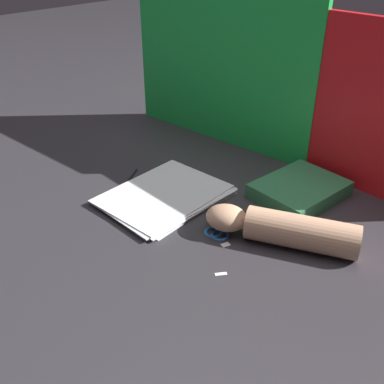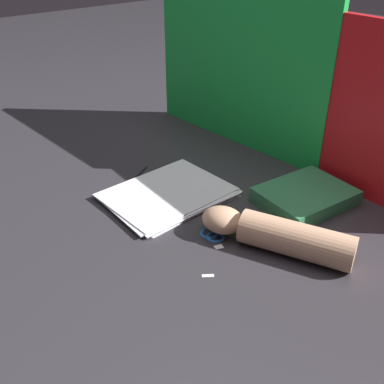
# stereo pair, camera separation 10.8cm
# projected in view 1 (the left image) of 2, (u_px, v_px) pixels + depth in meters

# --- Properties ---
(ground_plane) EXTENTS (6.00, 6.00, 0.00)m
(ground_plane) POSITION_uv_depth(u_px,v_px,m) (186.00, 206.00, 1.14)
(ground_plane) COLOR #2D2B30
(backdrop_panel_left) EXTENTS (0.67, 0.03, 0.47)m
(backdrop_panel_left) POSITION_uv_depth(u_px,v_px,m) (220.00, 67.00, 1.39)
(backdrop_panel_left) COLOR green
(backdrop_panel_left) RESTS_ON ground_plane
(backdrop_panel_center) EXTENTS (0.59, 0.08, 0.44)m
(backdrop_panel_center) POSITION_uv_depth(u_px,v_px,m) (342.00, 102.00, 1.17)
(backdrop_panel_center) COLOR red
(backdrop_panel_center) RESTS_ON ground_plane
(paper_stack) EXTENTS (0.26, 0.33, 0.02)m
(paper_stack) POSITION_uv_depth(u_px,v_px,m) (165.00, 196.00, 1.17)
(paper_stack) COLOR white
(paper_stack) RESTS_ON ground_plane
(book_closed) EXTENTS (0.21, 0.25, 0.04)m
(book_closed) POSITION_uv_depth(u_px,v_px,m) (300.00, 190.00, 1.17)
(book_closed) COLOR #2D7247
(book_closed) RESTS_ON ground_plane
(scissors) EXTENTS (0.08, 0.14, 0.01)m
(scissors) POSITION_uv_depth(u_px,v_px,m) (223.00, 228.00, 1.05)
(scissors) COLOR silver
(scissors) RESTS_ON ground_plane
(hand_forearm) EXTENTS (0.34, 0.20, 0.08)m
(hand_forearm) POSITION_uv_depth(u_px,v_px,m) (283.00, 229.00, 0.99)
(hand_forearm) COLOR tan
(hand_forearm) RESTS_ON ground_plane
(paper_scrap_near) EXTENTS (0.02, 0.02, 0.00)m
(paper_scrap_near) POSITION_uv_depth(u_px,v_px,m) (226.00, 245.00, 1.00)
(paper_scrap_near) COLOR white
(paper_scrap_near) RESTS_ON ground_plane
(paper_scrap_mid) EXTENTS (0.02, 0.02, 0.00)m
(paper_scrap_mid) POSITION_uv_depth(u_px,v_px,m) (221.00, 274.00, 0.92)
(paper_scrap_mid) COLOR white
(paper_scrap_mid) RESTS_ON ground_plane
(pen) EXTENTS (0.08, 0.14, 0.01)m
(pen) POSITION_uv_depth(u_px,v_px,m) (127.00, 181.00, 1.25)
(pen) COLOR black
(pen) RESTS_ON ground_plane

